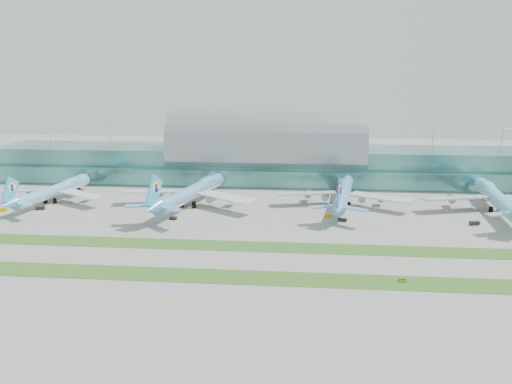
# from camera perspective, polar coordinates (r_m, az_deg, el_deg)

# --- Properties ---
(ground) EXTENTS (700.00, 700.00, 0.00)m
(ground) POSITION_cam_1_polar(r_m,az_deg,el_deg) (189.57, -1.53, -6.42)
(ground) COLOR gray
(ground) RESTS_ON ground
(terminal) EXTENTS (340.00, 69.10, 36.00)m
(terminal) POSITION_cam_1_polar(r_m,az_deg,el_deg) (310.83, 1.25, 4.02)
(terminal) COLOR #3D7A75
(terminal) RESTS_ON ground
(grass_strip_near) EXTENTS (420.00, 12.00, 0.08)m
(grass_strip_near) POSITION_cam_1_polar(r_m,az_deg,el_deg) (163.66, -2.70, -9.67)
(grass_strip_near) COLOR #2D591E
(grass_strip_near) RESTS_ON ground
(grass_strip_far) EXTENTS (420.00, 12.00, 0.08)m
(grass_strip_far) POSITION_cam_1_polar(r_m,az_deg,el_deg) (191.43, -1.46, -6.21)
(grass_strip_far) COLOR #2D591E
(grass_strip_far) RESTS_ON ground
(taxiline_a) EXTENTS (420.00, 0.35, 0.01)m
(taxiline_a) POSITION_cam_1_polar(r_m,az_deg,el_deg) (145.65, -3.80, -12.71)
(taxiline_a) COLOR yellow
(taxiline_a) RESTS_ON ground
(taxiline_b) EXTENTS (420.00, 0.35, 0.01)m
(taxiline_b) POSITION_cam_1_polar(r_m,az_deg,el_deg) (176.54, -2.07, -7.93)
(taxiline_b) COLOR yellow
(taxiline_b) RESTS_ON ground
(taxiline_c) EXTENTS (420.00, 0.35, 0.01)m
(taxiline_c) POSITION_cam_1_polar(r_m,az_deg,el_deg) (206.51, -0.94, -4.76)
(taxiline_c) COLOR yellow
(taxiline_c) RESTS_ON ground
(taxiline_d) EXTENTS (420.00, 0.35, 0.01)m
(taxiline_d) POSITION_cam_1_polar(r_m,az_deg,el_deg) (227.44, -0.35, -3.06)
(taxiline_d) COLOR yellow
(taxiline_d) RESTS_ON ground
(airliner_a) EXTENTS (61.82, 70.75, 19.50)m
(airliner_a) POSITION_cam_1_polar(r_m,az_deg,el_deg) (277.29, -22.08, 0.20)
(airliner_a) COLOR #65B5DE
(airliner_a) RESTS_ON ground
(airliner_b) EXTENTS (71.43, 82.34, 22.90)m
(airliner_b) POSITION_cam_1_polar(r_m,az_deg,el_deg) (251.30, -7.34, 0.06)
(airliner_b) COLOR #5D98CD
(airliner_b) RESTS_ON ground
(airliner_c) EXTENTS (66.77, 76.46, 21.08)m
(airliner_c) POSITION_cam_1_polar(r_m,az_deg,el_deg) (252.68, 9.98, -0.09)
(airliner_c) COLOR #64A7DD
(airliner_c) RESTS_ON ground
(airliner_d) EXTENTS (72.02, 82.20, 22.62)m
(airliner_d) POSITION_cam_1_polar(r_m,az_deg,el_deg) (264.42, 25.82, -0.53)
(airliner_d) COLOR #6CC3ED
(airliner_d) RESTS_ON ground
(gse_a) EXTENTS (3.95, 2.61, 1.56)m
(gse_a) POSITION_cam_1_polar(r_m,az_deg,el_deg) (269.54, -26.92, -1.77)
(gse_a) COLOR #CCBC0C
(gse_a) RESTS_ON ground
(gse_b) EXTENTS (4.58, 3.30, 1.50)m
(gse_b) POSITION_cam_1_polar(r_m,az_deg,el_deg) (264.18, -23.41, -1.70)
(gse_b) COLOR black
(gse_b) RESTS_ON ground
(gse_c) EXTENTS (3.53, 2.34, 1.34)m
(gse_c) POSITION_cam_1_polar(r_m,az_deg,el_deg) (229.02, -9.44, -2.96)
(gse_c) COLOR black
(gse_c) RESTS_ON ground
(gse_d) EXTENTS (3.57, 1.66, 1.46)m
(gse_d) POSITION_cam_1_polar(r_m,az_deg,el_deg) (251.29, -8.92, -1.48)
(gse_d) COLOR black
(gse_d) RESTS_ON ground
(gse_e) EXTENTS (3.37, 2.36, 1.47)m
(gse_e) POSITION_cam_1_polar(r_m,az_deg,el_deg) (231.71, 8.29, -2.71)
(gse_e) COLOR orange
(gse_e) RESTS_ON ground
(gse_f) EXTENTS (4.07, 2.55, 1.44)m
(gse_f) POSITION_cam_1_polar(r_m,az_deg,el_deg) (226.51, 9.86, -3.14)
(gse_f) COLOR black
(gse_f) RESTS_ON ground
(gse_g) EXTENTS (4.57, 3.10, 1.72)m
(gse_g) POSITION_cam_1_polar(r_m,az_deg,el_deg) (237.56, 23.69, -3.28)
(gse_g) COLOR black
(gse_g) RESTS_ON ground
(taxiway_sign_east) EXTENTS (2.45, 0.57, 1.03)m
(taxiway_sign_east) POSITION_cam_1_polar(r_m,az_deg,el_deg) (165.84, 16.37, -9.72)
(taxiway_sign_east) COLOR black
(taxiway_sign_east) RESTS_ON ground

